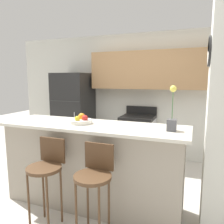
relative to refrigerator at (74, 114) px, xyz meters
The scene contains 10 objects.
ground_plane 2.26m from the refrigerator, 53.13° to the right, with size 14.00×14.00×0.00m, color beige.
wall_back 1.58m from the refrigerator, 13.30° to the left, with size 5.60×0.38×2.55m.
counter_bar 2.11m from the refrigerator, 53.13° to the right, with size 2.37×0.71×1.07m.
refrigerator is the anchor object (origin of this frame).
stove_range 1.47m from the refrigerator, ahead, with size 0.64×0.61×1.07m.
bar_stool_left 2.41m from the refrigerator, 66.49° to the right, with size 0.38×0.38×0.98m.
bar_stool_right 2.70m from the refrigerator, 55.06° to the right, with size 0.38×0.38×0.98m.
orchid_vase 2.79m from the refrigerator, 36.85° to the right, with size 0.10×0.10×0.49m.
fruit_bowl 2.01m from the refrigerator, 56.49° to the right, with size 0.29×0.29×0.12m.
trash_bin 0.93m from the refrigerator, 23.53° to the right, with size 0.28×0.28×0.38m.
Camera 1 is at (1.19, -2.40, 1.63)m, focal length 35.00 mm.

